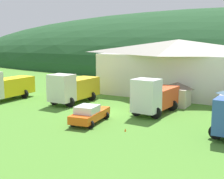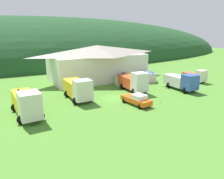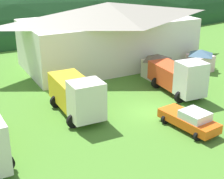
{
  "view_description": "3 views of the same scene",
  "coord_description": "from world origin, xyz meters",
  "px_view_note": "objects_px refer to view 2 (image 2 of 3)",
  "views": [
    {
      "loc": [
        15.75,
        -26.13,
        7.34
      ],
      "look_at": [
        1.03,
        0.07,
        2.47
      ],
      "focal_mm": 49.14,
      "sensor_mm": 36.0,
      "label": 1
    },
    {
      "loc": [
        -17.2,
        -29.13,
        10.75
      ],
      "look_at": [
        -1.28,
        -0.65,
        1.83
      ],
      "focal_mm": 35.65,
      "sensor_mm": 36.0,
      "label": 2
    },
    {
      "loc": [
        -15.12,
        -21.69,
        12.45
      ],
      "look_at": [
        -2.66,
        1.79,
        1.95
      ],
      "focal_mm": 54.61,
      "sensor_mm": 36.0,
      "label": 3
    }
  ],
  "objects_px": {
    "flatbed_truck_yellow": "(26,103)",
    "traffic_cone_near_pickup": "(161,102)",
    "light_truck_cream": "(196,76)",
    "service_pickup_orange": "(137,99)",
    "depot_building": "(97,62)",
    "heavy_rig_white": "(134,82)",
    "play_shed_cream": "(124,78)",
    "box_truck_blue": "(182,81)",
    "heavy_rig_striped": "(78,88)",
    "traffic_light_west": "(20,101)",
    "play_shed_pink": "(148,76)"
  },
  "relations": [
    {
      "from": "depot_building",
      "to": "light_truck_cream",
      "type": "distance_m",
      "value": 20.98
    },
    {
      "from": "flatbed_truck_yellow",
      "to": "heavy_rig_striped",
      "type": "relative_size",
      "value": 1.16
    },
    {
      "from": "depot_building",
      "to": "heavy_rig_white",
      "type": "distance_m",
      "value": 12.19
    },
    {
      "from": "traffic_cone_near_pickup",
      "to": "flatbed_truck_yellow",
      "type": "bearing_deg",
      "value": 168.51
    },
    {
      "from": "flatbed_truck_yellow",
      "to": "play_shed_cream",
      "type": "bearing_deg",
      "value": 110.27
    },
    {
      "from": "traffic_light_west",
      "to": "flatbed_truck_yellow",
      "type": "bearing_deg",
      "value": 34.65
    },
    {
      "from": "play_shed_cream",
      "to": "box_truck_blue",
      "type": "height_order",
      "value": "box_truck_blue"
    },
    {
      "from": "play_shed_cream",
      "to": "box_truck_blue",
      "type": "relative_size",
      "value": 0.4
    },
    {
      "from": "light_truck_cream",
      "to": "service_pickup_orange",
      "type": "distance_m",
      "value": 20.2
    },
    {
      "from": "play_shed_pink",
      "to": "traffic_cone_near_pickup",
      "type": "relative_size",
      "value": 5.31
    },
    {
      "from": "heavy_rig_white",
      "to": "play_shed_cream",
      "type": "bearing_deg",
      "value": 173.35
    },
    {
      "from": "play_shed_pink",
      "to": "service_pickup_orange",
      "type": "bearing_deg",
      "value": -134.33
    },
    {
      "from": "play_shed_pink",
      "to": "flatbed_truck_yellow",
      "type": "relative_size",
      "value": 0.32
    },
    {
      "from": "heavy_rig_striped",
      "to": "light_truck_cream",
      "type": "height_order",
      "value": "heavy_rig_striped"
    },
    {
      "from": "depot_building",
      "to": "play_shed_pink",
      "type": "height_order",
      "value": "depot_building"
    },
    {
      "from": "heavy_rig_white",
      "to": "depot_building",
      "type": "bearing_deg",
      "value": -169.64
    },
    {
      "from": "heavy_rig_striped",
      "to": "light_truck_cream",
      "type": "xyz_separation_m",
      "value": [
        25.84,
        -0.48,
        -0.55
      ]
    },
    {
      "from": "flatbed_truck_yellow",
      "to": "light_truck_cream",
      "type": "height_order",
      "value": "flatbed_truck_yellow"
    },
    {
      "from": "depot_building",
      "to": "play_shed_pink",
      "type": "bearing_deg",
      "value": -41.8
    },
    {
      "from": "box_truck_blue",
      "to": "play_shed_cream",
      "type": "bearing_deg",
      "value": -136.59
    },
    {
      "from": "flatbed_truck_yellow",
      "to": "traffic_cone_near_pickup",
      "type": "height_order",
      "value": "flatbed_truck_yellow"
    },
    {
      "from": "heavy_rig_white",
      "to": "box_truck_blue",
      "type": "xyz_separation_m",
      "value": [
        8.11,
        -3.37,
        -0.16
      ]
    },
    {
      "from": "play_shed_pink",
      "to": "heavy_rig_white",
      "type": "distance_m",
      "value": 8.23
    },
    {
      "from": "play_shed_pink",
      "to": "traffic_light_west",
      "type": "relative_size",
      "value": 0.67
    },
    {
      "from": "service_pickup_orange",
      "to": "traffic_light_west",
      "type": "relative_size",
      "value": 1.33
    },
    {
      "from": "depot_building",
      "to": "traffic_light_west",
      "type": "distance_m",
      "value": 23.71
    },
    {
      "from": "heavy_rig_striped",
      "to": "traffic_cone_near_pickup",
      "type": "relative_size",
      "value": 14.43
    },
    {
      "from": "depot_building",
      "to": "play_shed_pink",
      "type": "xyz_separation_m",
      "value": [
        8.17,
        -7.31,
        -2.54
      ]
    },
    {
      "from": "box_truck_blue",
      "to": "light_truck_cream",
      "type": "bearing_deg",
      "value": 115.17
    },
    {
      "from": "heavy_rig_white",
      "to": "light_truck_cream",
      "type": "height_order",
      "value": "heavy_rig_white"
    },
    {
      "from": "depot_building",
      "to": "traffic_cone_near_pickup",
      "type": "relative_size",
      "value": 43.5
    },
    {
      "from": "heavy_rig_white",
      "to": "service_pickup_orange",
      "type": "distance_m",
      "value": 7.22
    },
    {
      "from": "heavy_rig_striped",
      "to": "traffic_light_west",
      "type": "distance_m",
      "value": 9.8
    },
    {
      "from": "heavy_rig_white",
      "to": "service_pickup_orange",
      "type": "height_order",
      "value": "heavy_rig_white"
    },
    {
      "from": "service_pickup_orange",
      "to": "traffic_cone_near_pickup",
      "type": "height_order",
      "value": "service_pickup_orange"
    },
    {
      "from": "play_shed_pink",
      "to": "heavy_rig_striped",
      "type": "height_order",
      "value": "heavy_rig_striped"
    },
    {
      "from": "traffic_light_west",
      "to": "play_shed_pink",
      "type": "bearing_deg",
      "value": 17.61
    },
    {
      "from": "play_shed_pink",
      "to": "traffic_light_west",
      "type": "distance_m",
      "value": 27.31
    },
    {
      "from": "heavy_rig_striped",
      "to": "traffic_light_west",
      "type": "height_order",
      "value": "traffic_light_west"
    },
    {
      "from": "heavy_rig_striped",
      "to": "service_pickup_orange",
      "type": "relative_size",
      "value": 1.38
    },
    {
      "from": "flatbed_truck_yellow",
      "to": "heavy_rig_white",
      "type": "bearing_deg",
      "value": 97.61
    },
    {
      "from": "heavy_rig_striped",
      "to": "heavy_rig_white",
      "type": "distance_m",
      "value": 10.28
    },
    {
      "from": "flatbed_truck_yellow",
      "to": "depot_building",
      "type": "bearing_deg",
      "value": 129.58
    },
    {
      "from": "play_shed_cream",
      "to": "flatbed_truck_yellow",
      "type": "bearing_deg",
      "value": -157.93
    },
    {
      "from": "play_shed_cream",
      "to": "traffic_light_west",
      "type": "bearing_deg",
      "value": -157.35
    },
    {
      "from": "flatbed_truck_yellow",
      "to": "traffic_cone_near_pickup",
      "type": "bearing_deg",
      "value": 76.7
    },
    {
      "from": "depot_building",
      "to": "traffic_cone_near_pickup",
      "type": "xyz_separation_m",
      "value": [
        1.63,
        -18.78,
        -3.82
      ]
    },
    {
      "from": "traffic_cone_near_pickup",
      "to": "heavy_rig_striped",
      "type": "bearing_deg",
      "value": 145.65
    },
    {
      "from": "light_truck_cream",
      "to": "heavy_rig_white",
      "type": "bearing_deg",
      "value": -90.01
    },
    {
      "from": "box_truck_blue",
      "to": "light_truck_cream",
      "type": "distance_m",
      "value": 8.13
    }
  ]
}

